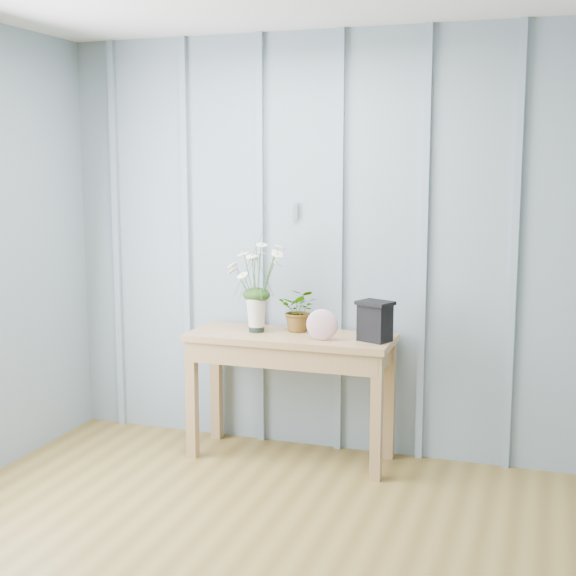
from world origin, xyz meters
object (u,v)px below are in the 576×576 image
(felt_disc_vessel, at_px, (322,325))
(carved_box, at_px, (375,321))
(sideboard, at_px, (291,353))
(daisy_vase, at_px, (256,272))

(felt_disc_vessel, xyz_separation_m, carved_box, (0.28, 0.08, 0.03))
(carved_box, bearing_deg, sideboard, 177.29)
(sideboard, xyz_separation_m, daisy_vase, (-0.21, 0.00, 0.47))
(daisy_vase, height_order, carved_box, daisy_vase)
(sideboard, distance_m, daisy_vase, 0.52)
(sideboard, height_order, carved_box, carved_box)
(sideboard, bearing_deg, daisy_vase, 178.98)
(daisy_vase, xyz_separation_m, felt_disc_vessel, (0.43, -0.11, -0.27))
(sideboard, bearing_deg, carved_box, -2.71)
(sideboard, xyz_separation_m, carved_box, (0.50, -0.02, 0.23))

